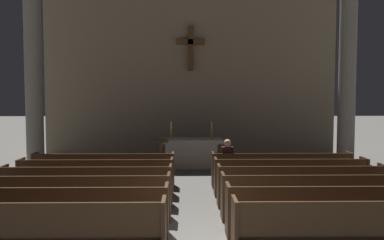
% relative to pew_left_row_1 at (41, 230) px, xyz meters
% --- Properties ---
extents(pew_left_row_1, '(3.83, 0.50, 0.95)m').
position_rel_pew_left_row_1_xyz_m(pew_left_row_1, '(0.00, 0.00, 0.00)').
color(pew_left_row_1, '#422B19').
rests_on(pew_left_row_1, ground).
extents(pew_left_row_2, '(3.83, 0.50, 0.95)m').
position_rel_pew_left_row_1_xyz_m(pew_left_row_2, '(0.00, 0.98, 0.00)').
color(pew_left_row_2, '#422B19').
rests_on(pew_left_row_2, ground).
extents(pew_left_row_3, '(3.83, 0.50, 0.95)m').
position_rel_pew_left_row_1_xyz_m(pew_left_row_3, '(0.00, 1.97, 0.00)').
color(pew_left_row_3, '#422B19').
rests_on(pew_left_row_3, ground).
extents(pew_left_row_4, '(3.83, 0.50, 0.95)m').
position_rel_pew_left_row_1_xyz_m(pew_left_row_4, '(0.00, 2.95, 0.00)').
color(pew_left_row_4, '#422B19').
rests_on(pew_left_row_4, ground).
extents(pew_left_row_5, '(3.83, 0.50, 0.95)m').
position_rel_pew_left_row_1_xyz_m(pew_left_row_5, '(0.00, 3.93, 0.00)').
color(pew_left_row_5, '#422B19').
rests_on(pew_left_row_5, ground).
extents(pew_left_row_6, '(3.83, 0.50, 0.95)m').
position_rel_pew_left_row_1_xyz_m(pew_left_row_6, '(0.00, 4.92, 0.00)').
color(pew_left_row_6, '#422B19').
rests_on(pew_left_row_6, ground).
extents(pew_right_row_1, '(3.83, 0.50, 0.95)m').
position_rel_pew_left_row_1_xyz_m(pew_right_row_1, '(4.87, 0.00, 0.00)').
color(pew_right_row_1, '#422B19').
rests_on(pew_right_row_1, ground).
extents(pew_right_row_2, '(3.83, 0.50, 0.95)m').
position_rel_pew_left_row_1_xyz_m(pew_right_row_2, '(4.87, 0.98, 0.00)').
color(pew_right_row_2, '#422B19').
rests_on(pew_right_row_2, ground).
extents(pew_right_row_3, '(3.83, 0.50, 0.95)m').
position_rel_pew_left_row_1_xyz_m(pew_right_row_3, '(4.87, 1.97, 0.00)').
color(pew_right_row_3, '#422B19').
rests_on(pew_right_row_3, ground).
extents(pew_right_row_4, '(3.83, 0.50, 0.95)m').
position_rel_pew_left_row_1_xyz_m(pew_right_row_4, '(4.87, 2.95, 0.00)').
color(pew_right_row_4, '#422B19').
rests_on(pew_right_row_4, ground).
extents(pew_right_row_5, '(3.83, 0.50, 0.95)m').
position_rel_pew_left_row_1_xyz_m(pew_right_row_5, '(4.87, 3.93, 0.00)').
color(pew_right_row_5, '#422B19').
rests_on(pew_right_row_5, ground).
extents(pew_right_row_6, '(3.83, 0.50, 0.95)m').
position_rel_pew_left_row_1_xyz_m(pew_right_row_6, '(4.87, 4.92, 0.00)').
color(pew_right_row_6, '#422B19').
rests_on(pew_right_row_6, ground).
extents(column_left_second, '(0.86, 0.86, 6.70)m').
position_rel_pew_left_row_1_xyz_m(column_left_second, '(-2.82, 7.54, 2.79)').
color(column_left_second, gray).
rests_on(column_left_second, ground).
extents(column_right_second, '(0.86, 0.86, 6.70)m').
position_rel_pew_left_row_1_xyz_m(column_right_second, '(7.69, 7.54, 2.79)').
color(column_right_second, gray).
rests_on(column_right_second, ground).
extents(altar, '(2.20, 0.90, 1.01)m').
position_rel_pew_left_row_1_xyz_m(altar, '(2.43, 7.80, 0.06)').
color(altar, '#A8A399').
rests_on(altar, ground).
extents(candlestick_left, '(0.16, 0.16, 0.59)m').
position_rel_pew_left_row_1_xyz_m(candlestick_left, '(1.73, 7.80, 0.72)').
color(candlestick_left, '#B79338').
rests_on(candlestick_left, altar).
extents(candlestick_right, '(0.16, 0.16, 0.59)m').
position_rel_pew_left_row_1_xyz_m(candlestick_right, '(3.13, 7.80, 0.72)').
color(candlestick_right, '#B79338').
rests_on(candlestick_right, altar).
extents(apse_with_cross, '(11.42, 0.46, 7.83)m').
position_rel_pew_left_row_1_xyz_m(apse_with_cross, '(2.43, 10.03, 3.44)').
color(apse_with_cross, gray).
rests_on(apse_with_cross, ground).
extents(lectern, '(0.44, 0.36, 1.15)m').
position_rel_pew_left_row_1_xyz_m(lectern, '(1.45, 6.60, 0.07)').
color(lectern, '#422B19').
rests_on(lectern, ground).
extents(lone_worshipper, '(0.32, 0.43, 1.32)m').
position_rel_pew_left_row_1_xyz_m(lone_worshipper, '(3.37, 4.96, 0.22)').
color(lone_worshipper, '#26262B').
rests_on(lone_worshipper, ground).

